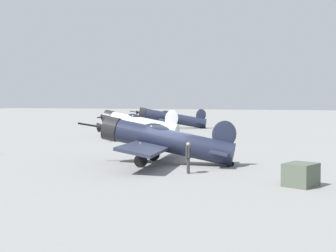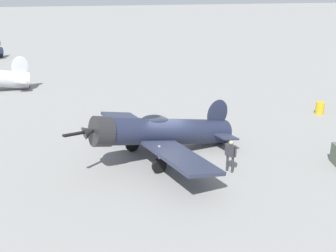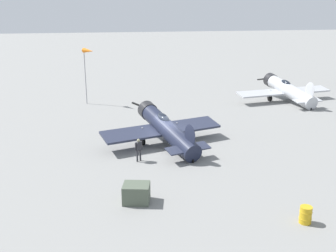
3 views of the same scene
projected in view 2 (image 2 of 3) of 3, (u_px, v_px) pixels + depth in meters
The scene contains 4 objects.
ground_plane at pixel (168, 156), 21.84m from camera, with size 400.00×400.00×0.00m, color gray.
airplane_foreground at pixel (160, 132), 21.08m from camera, with size 10.49×9.96×3.08m.
ground_crew_mechanic at pixel (231, 153), 19.60m from camera, with size 0.59×0.45×1.74m.
fuel_drum at pixel (320, 108), 28.93m from camera, with size 0.66×0.66×0.93m.
Camera 2 is at (-19.03, 6.02, 9.01)m, focal length 40.89 mm.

